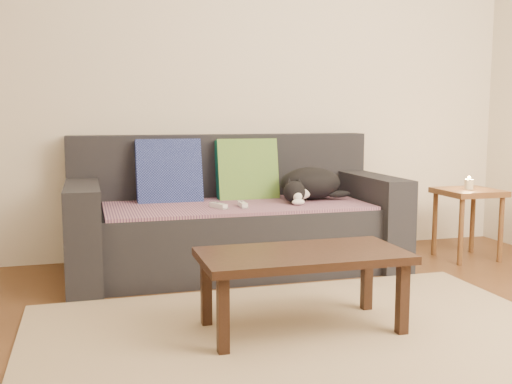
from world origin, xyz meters
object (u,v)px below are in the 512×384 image
cat (309,184)px  coffee_table (303,262)px  side_table (468,201)px  sofa (233,222)px  wii_remote_a (218,206)px  wii_remote_b (242,204)px

cat → coffee_table: 1.30m
cat → coffee_table: cat is taller
cat → side_table: (1.13, -0.16, -0.14)m
sofa → side_table: 1.66m
wii_remote_a → coffee_table: size_ratio=0.16×
wii_remote_a → wii_remote_b: bearing=-109.6°
sofa → cat: 0.57m
cat → wii_remote_a: (-0.66, -0.18, -0.09)m
wii_remote_a → side_table: side_table is taller
wii_remote_b → wii_remote_a: bearing=94.2°
wii_remote_a → sofa: bearing=-54.6°
wii_remote_b → side_table: bearing=-87.0°
sofa → coffee_table: 1.24m
cat → sofa: bearing=168.0°
cat → wii_remote_b: size_ratio=3.36×
wii_remote_a → wii_remote_b: 0.15m
wii_remote_b → side_table: (1.64, 0.02, -0.05)m
wii_remote_b → side_table: side_table is taller
side_table → coffee_table: bearing=-147.4°
coffee_table → side_table: bearing=32.6°
cat → wii_remote_a: size_ratio=3.36×
side_table → coffee_table: size_ratio=0.52×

